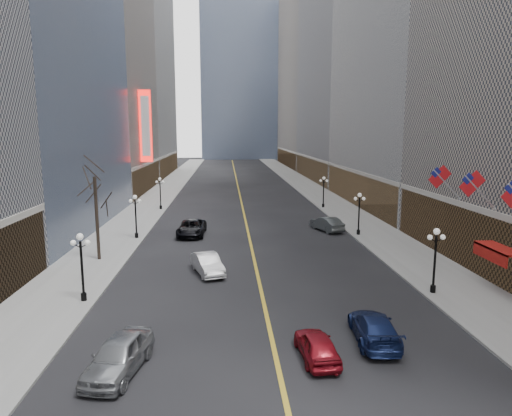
{
  "coord_description": "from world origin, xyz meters",
  "views": [
    {
      "loc": [
        -2.37,
        0.77,
        11.12
      ],
      "look_at": [
        -0.97,
        22.18,
        7.51
      ],
      "focal_mm": 32.0,
      "sensor_mm": 36.0,
      "label": 1
    }
  ],
  "objects": [
    {
      "name": "car_nb_mid",
      "position": [
        -3.91,
        35.72,
        0.79
      ],
      "size": [
        3.0,
        5.06,
        1.57
      ],
      "primitive_type": "imported",
      "rotation": [
        0.0,
        0.0,
        0.3
      ],
      "color": "#BCBDBF",
      "rests_on": "ground"
    },
    {
      "name": "car_nb_far",
      "position": [
        -6.16,
        49.31,
        0.84
      ],
      "size": [
        3.06,
        6.17,
        1.68
      ],
      "primitive_type": "imported",
      "rotation": [
        0.0,
        0.0,
        -0.05
      ],
      "color": "black",
      "rests_on": "ground"
    },
    {
      "name": "streetlamp_east_2",
      "position": [
        11.8,
        48.0,
        2.9
      ],
      "size": [
        1.26,
        0.44,
        4.52
      ],
      "color": "black",
      "rests_on": "sidewalk_east"
    },
    {
      "name": "bldg_west_d",
      "position": [
        -29.92,
        121.0,
        36.17
      ],
      "size": [
        26.6,
        38.6,
        72.8
      ],
      "color": "#BBBAB2",
      "rests_on": "ground"
    },
    {
      "name": "streetlamp_west_1",
      "position": [
        -11.8,
        30.0,
        2.9
      ],
      "size": [
        1.26,
        0.44,
        4.52
      ],
      "color": "black",
      "rests_on": "sidewalk_west"
    },
    {
      "name": "awning_c",
      "position": [
        16.11,
        30.0,
        3.08
      ],
      "size": [
        1.4,
        4.0,
        0.93
      ],
      "color": "maroon",
      "rests_on": "ground"
    },
    {
      "name": "bldg_east_d",
      "position": [
        29.9,
        149.0,
        31.17
      ],
      "size": [
        26.6,
        46.6,
        62.8
      ],
      "color": "gray",
      "rests_on": "ground"
    },
    {
      "name": "sidewalk_west",
      "position": [
        -14.0,
        70.0,
        0.07
      ],
      "size": [
        6.0,
        230.0,
        0.15
      ],
      "primitive_type": "cube",
      "color": "gray",
      "rests_on": "ground"
    },
    {
      "name": "streetlamp_west_2",
      "position": [
        -11.8,
        48.0,
        2.9
      ],
      "size": [
        1.26,
        0.44,
        4.52
      ],
      "color": "black",
      "rests_on": "sidewalk_west"
    },
    {
      "name": "lane_line",
      "position": [
        0.0,
        80.0,
        0.01
      ],
      "size": [
        0.25,
        200.0,
        0.02
      ],
      "primitive_type": "cube",
      "color": "gold",
      "rests_on": "ground"
    },
    {
      "name": "flag_5",
      "position": [
        15.31,
        37.0,
        7.29
      ],
      "size": [
        2.87,
        0.12,
        2.87
      ],
      "color": "#B2B2B7",
      "rests_on": "ground"
    },
    {
      "name": "streetlamp_east_3",
      "position": [
        11.8,
        66.0,
        2.9
      ],
      "size": [
        1.26,
        0.44,
        4.52
      ],
      "color": "black",
      "rests_on": "sidewalk_east"
    },
    {
      "name": "flag_4",
      "position": [
        15.31,
        32.0,
        7.29
      ],
      "size": [
        2.87,
        0.12,
        2.87
      ],
      "color": "#B2B2B7",
      "rests_on": "ground"
    },
    {
      "name": "car_sb_far",
      "position": [
        8.93,
        50.71,
        0.82
      ],
      "size": [
        3.28,
        5.24,
        1.63
      ],
      "primitive_type": "imported",
      "rotation": [
        0.0,
        0.0,
        3.48
      ],
      "color": "#4C5253",
      "rests_on": "ground"
    },
    {
      "name": "bldg_east_c",
      "position": [
        29.88,
        106.0,
        24.18
      ],
      "size": [
        26.6,
        40.6,
        48.8
      ],
      "color": "gray",
      "rests_on": "ground"
    },
    {
      "name": "bldg_west_c",
      "position": [
        -29.88,
        87.0,
        25.19
      ],
      "size": [
        26.6,
        30.6,
        50.8
      ],
      "color": "gray",
      "rests_on": "ground"
    },
    {
      "name": "car_sb_mid",
      "position": [
        2.0,
        21.57,
        0.7
      ],
      "size": [
        1.91,
        4.2,
        1.4
      ],
      "primitive_type": "imported",
      "rotation": [
        0.0,
        0.0,
        3.21
      ],
      "color": "maroon",
      "rests_on": "ground"
    },
    {
      "name": "sidewalk_east",
      "position": [
        14.0,
        70.0,
        0.07
      ],
      "size": [
        6.0,
        230.0,
        0.15
      ],
      "primitive_type": "cube",
      "color": "gray",
      "rests_on": "ground"
    },
    {
      "name": "tree_west_far",
      "position": [
        -13.5,
        40.0,
        6.24
      ],
      "size": [
        3.6,
        3.6,
        7.92
      ],
      "color": "#2D231C",
      "rests_on": "sidewalk_west"
    },
    {
      "name": "car_nb_near",
      "position": [
        -7.45,
        20.88,
        0.85
      ],
      "size": [
        2.96,
        5.31,
        1.71
      ],
      "primitive_type": "imported",
      "rotation": [
        0.0,
        0.0,
        -0.2
      ],
      "color": "#95999C",
      "rests_on": "ground"
    },
    {
      "name": "car_sb_near",
      "position": [
        5.44,
        23.29,
        0.76
      ],
      "size": [
        2.58,
        5.4,
        1.52
      ],
      "primitive_type": "imported",
      "rotation": [
        0.0,
        0.0,
        3.05
      ],
      "color": "#152250",
      "rests_on": "ground"
    },
    {
      "name": "theatre_marquee",
      "position": [
        -15.88,
        80.0,
        12.0
      ],
      "size": [
        2.0,
        0.55,
        12.0
      ],
      "color": "red",
      "rests_on": "ground"
    },
    {
      "name": "streetlamp_west_3",
      "position": [
        -11.8,
        66.0,
        2.9
      ],
      "size": [
        1.26,
        0.44,
        4.52
      ],
      "color": "black",
      "rests_on": "sidewalk_west"
    },
    {
      "name": "streetlamp_east_1",
      "position": [
        11.8,
        30.0,
        2.9
      ],
      "size": [
        1.26,
        0.44,
        4.52
      ],
      "color": "black",
      "rests_on": "sidewalk_east"
    }
  ]
}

